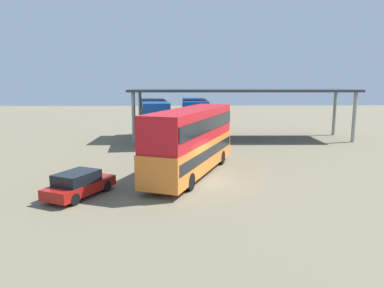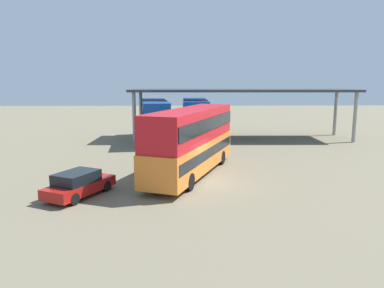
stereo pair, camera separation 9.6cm
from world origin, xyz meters
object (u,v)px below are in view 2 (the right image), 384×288
object	(u,v)px
double_decker_mid_row	(195,117)
double_decker_near_canopy	(155,119)
parked_hatchback	(79,184)
double_decker_main	(192,139)

from	to	relation	value
double_decker_mid_row	double_decker_near_canopy	bearing A→B (deg)	118.39
parked_hatchback	double_decker_mid_row	size ratio (longest dim) A/B	0.40
double_decker_near_canopy	double_decker_mid_row	bearing A→B (deg)	-68.36
double_decker_main	double_decker_near_canopy	distance (m)	13.96
double_decker_near_canopy	double_decker_mid_row	distance (m)	4.67
parked_hatchback	double_decker_near_canopy	size ratio (longest dim) A/B	0.39
double_decker_near_canopy	parked_hatchback	bearing A→B (deg)	164.85
double_decker_main	parked_hatchback	world-z (taller)	double_decker_main
double_decker_near_canopy	double_decker_main	bearing A→B (deg)	-172.59
parked_hatchback	double_decker_mid_row	distance (m)	21.42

